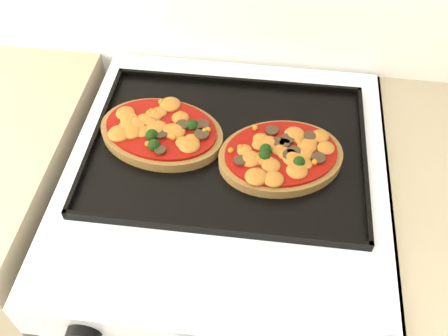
% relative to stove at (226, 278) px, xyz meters
% --- Properties ---
extents(stove, '(0.60, 0.60, 0.91)m').
position_rel_stove_xyz_m(stove, '(0.00, 0.00, 0.00)').
color(stove, silver).
rests_on(stove, floor).
extents(baking_tray, '(0.52, 0.38, 0.02)m').
position_rel_stove_xyz_m(baking_tray, '(-0.00, 0.03, 0.47)').
color(baking_tray, black).
rests_on(baking_tray, stove).
extents(pizza_left, '(0.26, 0.21, 0.03)m').
position_rel_stove_xyz_m(pizza_left, '(-0.13, 0.04, 0.48)').
color(pizza_left, olive).
rests_on(pizza_left, baking_tray).
extents(pizza_right, '(0.27, 0.23, 0.03)m').
position_rel_stove_xyz_m(pizza_right, '(0.10, 0.01, 0.48)').
color(pizza_right, olive).
rests_on(pizza_right, baking_tray).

